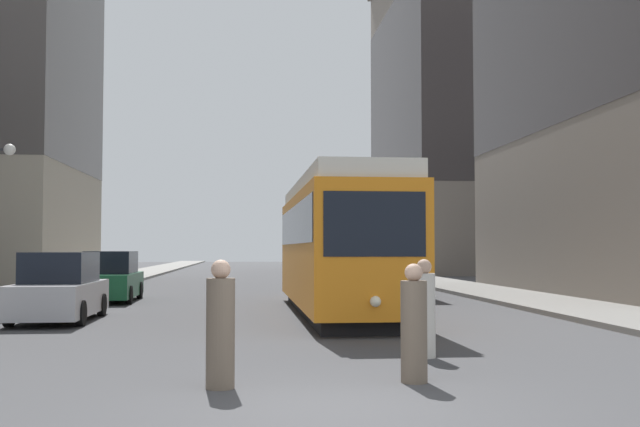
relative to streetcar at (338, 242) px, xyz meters
The scene contains 11 objects.
ground_plane 13.23m from the streetcar, 96.75° to the right, with size 200.00×200.00×0.00m, color #424244.
sidewalk_left 29.10m from the streetcar, 111.43° to the left, with size 3.43×120.00×0.15m, color gray.
sidewalk_right 28.13m from the streetcar, 74.42° to the left, with size 3.43×120.00×0.15m, color gray.
streetcar is the anchor object (origin of this frame).
transit_bus 12.59m from the streetcar, 76.12° to the left, with size 3.08×13.07×3.45m.
parked_car_left_near 9.78m from the streetcar, 141.55° to the left, with size 1.96×4.62×1.82m.
parked_car_left_mid 7.83m from the streetcar, 169.45° to the right, with size 1.93×4.54×1.82m.
pedestrian_crossing_near 11.34m from the streetcar, 91.17° to the right, with size 0.38×0.38×1.70m.
pedestrian_crossing_far 11.92m from the streetcar, 104.58° to the right, with size 0.40×0.40×1.77m.
pedestrian_on_sidewalk 8.97m from the streetcar, 86.84° to the right, with size 0.39×0.39×1.73m.
building_right_corner 43.93m from the streetcar, 69.75° to the left, with size 11.39×22.28×26.92m.
Camera 1 is at (-1.05, -8.99, 1.92)m, focal length 42.30 mm.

